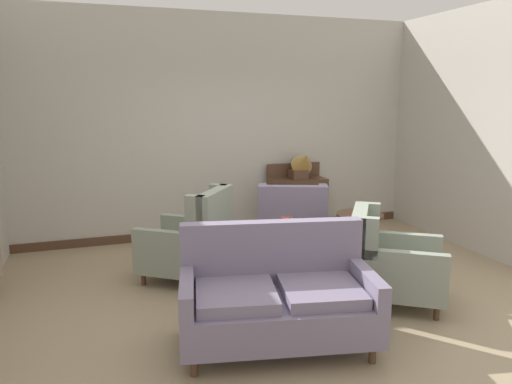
# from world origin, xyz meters

# --- Properties ---
(ground) EXTENTS (8.48, 8.48, 0.00)m
(ground) POSITION_xyz_m (0.00, 0.00, 0.00)
(ground) COLOR #9E896B
(wall_back) EXTENTS (6.22, 0.08, 3.25)m
(wall_back) POSITION_xyz_m (0.00, 2.62, 1.62)
(wall_back) COLOR #BCB7AD
(wall_back) RESTS_ON ground
(wall_right) EXTENTS (0.08, 3.67, 3.25)m
(wall_right) POSITION_xyz_m (3.03, 0.79, 1.62)
(wall_right) COLOR #BCB7AD
(wall_right) RESTS_ON ground
(baseboard_back) EXTENTS (6.06, 0.03, 0.12)m
(baseboard_back) POSITION_xyz_m (0.00, 2.57, 0.06)
(baseboard_back) COLOR #4C3323
(baseboard_back) RESTS_ON ground
(coffee_table) EXTENTS (0.95, 0.95, 0.51)m
(coffee_table) POSITION_xyz_m (0.06, 0.12, 0.43)
(coffee_table) COLOR #4C3323
(coffee_table) RESTS_ON ground
(porcelain_vase) EXTENTS (0.17, 0.17, 0.34)m
(porcelain_vase) POSITION_xyz_m (0.02, 0.16, 0.65)
(porcelain_vase) COLOR brown
(porcelain_vase) RESTS_ON coffee_table
(settee) EXTENTS (1.73, 1.12, 1.00)m
(settee) POSITION_xyz_m (-0.43, -0.78, 0.41)
(settee) COLOR slate
(settee) RESTS_ON ground
(armchair_far_left) EXTENTS (1.09, 1.07, 0.99)m
(armchair_far_left) POSITION_xyz_m (0.56, 1.29, 0.43)
(armchair_far_left) COLOR slate
(armchair_far_left) RESTS_ON ground
(armchair_near_sideboard) EXTENTS (1.18, 1.14, 1.07)m
(armchair_near_sideboard) POSITION_xyz_m (-0.84, 0.88, 0.44)
(armchair_near_sideboard) COLOR gray
(armchair_near_sideboard) RESTS_ON ground
(armchair_near_window) EXTENTS (1.16, 1.11, 0.96)m
(armchair_near_window) POSITION_xyz_m (0.94, -0.35, 0.41)
(armchair_near_window) COLOR gray
(armchair_near_window) RESTS_ON ground
(side_table) EXTENTS (0.54, 0.54, 0.73)m
(side_table) POSITION_xyz_m (1.06, 0.45, 0.44)
(side_table) COLOR #4C3323
(side_table) RESTS_ON ground
(sideboard) EXTENTS (0.87, 0.37, 1.06)m
(sideboard) POSITION_xyz_m (1.08, 2.33, 0.48)
(sideboard) COLOR #4C3323
(sideboard) RESTS_ON ground
(gramophone) EXTENTS (0.37, 0.46, 0.51)m
(gramophone) POSITION_xyz_m (1.13, 2.24, 1.09)
(gramophone) COLOR #4C3323
(gramophone) RESTS_ON sideboard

